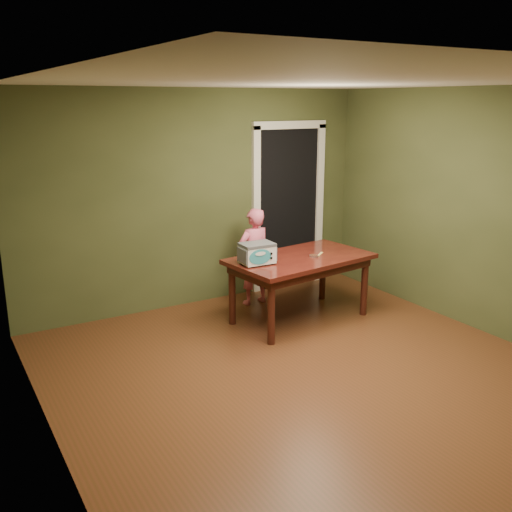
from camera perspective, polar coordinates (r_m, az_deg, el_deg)
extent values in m
plane|color=#5A2D19|center=(5.30, 6.34, -12.35)|extent=(5.00, 5.00, 0.00)
cube|color=#48502B|center=(6.95, -5.82, 5.68)|extent=(4.50, 0.02, 2.60)
cube|color=#48502B|center=(3.95, -20.25, -2.64)|extent=(0.02, 5.00, 2.60)
cube|color=#48502B|center=(6.43, 23.00, 3.77)|extent=(0.02, 5.00, 2.60)
cube|color=white|center=(4.70, 7.31, 17.00)|extent=(4.50, 5.00, 0.02)
cube|color=black|center=(7.87, 1.93, 5.03)|extent=(0.90, 0.60, 2.10)
cube|color=black|center=(7.61, 3.21, 4.66)|extent=(0.90, 0.02, 2.10)
cube|color=white|center=(7.33, 0.02, 4.28)|extent=(0.10, 0.06, 2.20)
cube|color=white|center=(7.88, 6.31, 4.96)|extent=(0.10, 0.06, 2.20)
cube|color=white|center=(7.47, 3.41, 12.96)|extent=(1.10, 0.06, 0.10)
cube|color=#3D110D|center=(6.45, 4.46, -0.28)|extent=(1.69, 1.08, 0.05)
cube|color=#37140D|center=(6.47, 4.44, -0.92)|extent=(1.56, 0.95, 0.10)
cylinder|color=#37140D|center=(5.88, 1.54, -5.65)|extent=(0.08, 0.08, 0.70)
cylinder|color=#37140D|center=(6.41, -2.40, -3.86)|extent=(0.08, 0.08, 0.70)
cylinder|color=#37140D|center=(6.80, 10.78, -2.99)|extent=(0.08, 0.08, 0.70)
cylinder|color=#37140D|center=(7.26, 6.69, -1.64)|extent=(0.08, 0.08, 0.70)
cylinder|color=#4C4F54|center=(5.99, -0.67, -1.12)|extent=(0.02, 0.02, 0.01)
cylinder|color=#4C4F54|center=(6.15, -1.47, -0.69)|extent=(0.02, 0.02, 0.01)
cylinder|color=#4C4F54|center=(6.12, 1.69, -0.76)|extent=(0.02, 0.02, 0.01)
cylinder|color=#4C4F54|center=(6.28, 0.85, -0.35)|extent=(0.02, 0.02, 0.01)
cube|color=white|center=(6.11, 0.11, 0.22)|extent=(0.35, 0.26, 0.19)
cube|color=#4C4F54|center=(6.08, 0.11, 1.16)|extent=(0.36, 0.27, 0.03)
cube|color=#4C4F54|center=(6.03, -1.40, 0.01)|extent=(0.03, 0.22, 0.15)
cube|color=#4C4F54|center=(6.19, 1.57, 0.42)|extent=(0.03, 0.22, 0.15)
ellipsoid|color=teal|center=(5.99, 0.43, -0.10)|extent=(0.26, 0.02, 0.16)
cylinder|color=black|center=(6.04, 1.54, 0.25)|extent=(0.02, 0.01, 0.02)
cylinder|color=black|center=(6.06, 1.54, -0.20)|extent=(0.02, 0.01, 0.02)
cylinder|color=silver|center=(6.45, 5.81, 0.01)|extent=(0.10, 0.10, 0.02)
cylinder|color=#4B2919|center=(6.44, 5.82, 0.07)|extent=(0.09, 0.09, 0.01)
cube|color=#EECD67|center=(6.55, 6.41, 0.18)|extent=(0.16, 0.13, 0.01)
imported|color=#EF6286|center=(6.99, -0.21, -0.06)|extent=(0.46, 0.32, 1.20)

